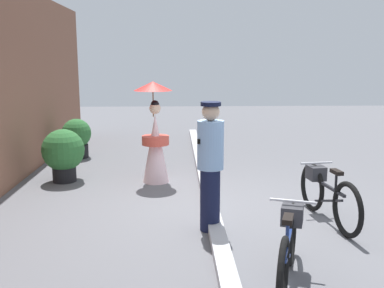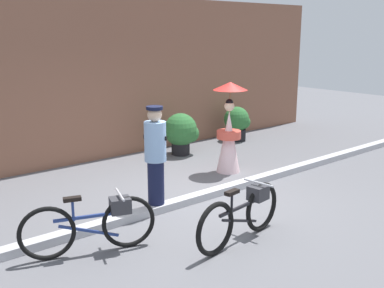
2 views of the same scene
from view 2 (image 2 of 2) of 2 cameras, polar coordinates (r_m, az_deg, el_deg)
ground_plane at (r=7.82m, az=0.40°, el=-7.09°), size 30.00×30.00×0.00m
building_wall at (r=10.34m, az=-12.47°, el=7.84°), size 14.00×0.40×3.55m
sidewalk_curb at (r=7.80m, az=0.41°, el=-6.68°), size 14.00×0.20×0.12m
bicycle_near_officer at (r=6.08m, az=-12.08°, el=-9.59°), size 1.66×0.68×0.79m
bicycle_far_side at (r=6.31m, az=6.28°, el=-8.52°), size 1.73×0.48×0.78m
person_officer at (r=7.16m, az=-4.56°, el=-1.53°), size 0.34×0.35×1.69m
person_with_parasol at (r=9.26m, az=4.61°, el=1.74°), size 0.69×0.69×1.82m
potted_plant_by_door at (r=12.10m, az=5.64°, el=2.69°), size 0.68×0.66×0.89m
potted_plant_small at (r=10.61m, az=-1.28°, el=1.51°), size 0.79×0.77×0.97m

